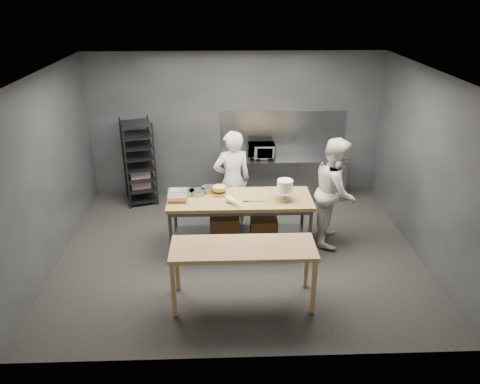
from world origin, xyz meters
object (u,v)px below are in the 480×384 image
at_px(near_counter, 243,252).
at_px(layer_cake, 219,191).
at_px(chef_right, 335,191).
at_px(chef_behind, 232,181).
at_px(speed_rack, 139,163).
at_px(frosted_cake_stand, 285,188).
at_px(work_table, 240,216).
at_px(microwave, 261,151).

relative_size(near_counter, layer_cake, 8.78).
bearing_deg(layer_cake, chef_right, 1.06).
bearing_deg(chef_behind, near_counter, 77.88).
distance_m(speed_rack, frosted_cake_stand, 3.41).
bearing_deg(work_table, near_counter, -90.83).
relative_size(near_counter, chef_behind, 1.07).
distance_m(frosted_cake_stand, layer_cake, 1.11).
xyz_separation_m(speed_rack, frosted_cake_stand, (2.72, -2.04, 0.29)).
bearing_deg(work_table, microwave, 75.72).
distance_m(speed_rack, chef_right, 4.04).
distance_m(near_counter, microwave, 3.60).
relative_size(work_table, frosted_cake_stand, 6.74).
height_order(near_counter, frosted_cake_stand, frosted_cake_stand).
bearing_deg(frosted_cake_stand, work_table, 169.92).
height_order(work_table, microwave, microwave).
xyz_separation_m(chef_behind, chef_right, (1.75, -0.53, 0.00)).
distance_m(work_table, speed_rack, 2.78).
xyz_separation_m(near_counter, chef_behind, (-0.10, 2.24, 0.13)).
bearing_deg(microwave, speed_rack, -178.17).
bearing_deg(speed_rack, microwave, 1.83).
height_order(speed_rack, chef_right, chef_right).
bearing_deg(microwave, chef_right, -58.60).
bearing_deg(microwave, frosted_cake_stand, -84.19).
relative_size(chef_behind, layer_cake, 8.24).
bearing_deg(speed_rack, chef_right, -25.93).
distance_m(chef_behind, microwave, 1.46).
xyz_separation_m(chef_right, frosted_cake_stand, (-0.91, -0.27, 0.20)).
xyz_separation_m(chef_right, layer_cake, (-1.99, -0.04, 0.06)).
distance_m(near_counter, chef_right, 2.38).
relative_size(chef_right, microwave, 3.48).
height_order(chef_behind, microwave, chef_behind).
distance_m(speed_rack, layer_cake, 2.44).
distance_m(near_counter, layer_cake, 1.71).
bearing_deg(chef_behind, work_table, 85.57).
height_order(near_counter, speed_rack, speed_rack).
height_order(chef_right, microwave, chef_right).
relative_size(speed_rack, chef_right, 0.93).
relative_size(near_counter, chef_right, 1.06).
height_order(chef_behind, frosted_cake_stand, chef_behind).
bearing_deg(work_table, speed_rack, 136.27).
relative_size(work_table, speed_rack, 1.37).
height_order(speed_rack, layer_cake, speed_rack).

